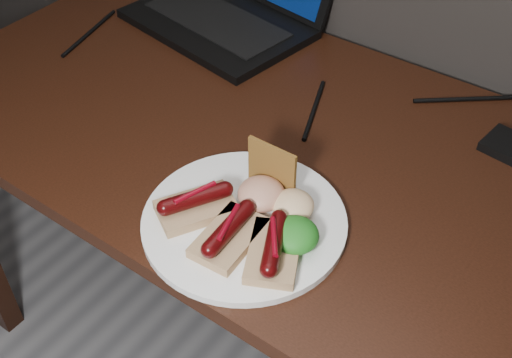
% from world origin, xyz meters
% --- Properties ---
extents(desk, '(1.40, 0.70, 0.75)m').
position_xyz_m(desk, '(0.00, 1.38, 0.66)').
color(desk, black).
rests_on(desk, ground).
extents(desk_cables, '(1.06, 0.42, 0.01)m').
position_xyz_m(desk_cables, '(0.01, 1.53, 0.75)').
color(desk_cables, black).
rests_on(desk_cables, desk).
extents(plate, '(0.39, 0.39, 0.01)m').
position_xyz_m(plate, '(0.07, 1.18, 0.76)').
color(plate, white).
rests_on(plate, desk).
extents(bread_sausage_left, '(0.12, 0.13, 0.04)m').
position_xyz_m(bread_sausage_left, '(0.01, 1.15, 0.78)').
color(bread_sausage_left, tan).
rests_on(bread_sausage_left, plate).
extents(bread_sausage_center, '(0.08, 0.12, 0.04)m').
position_xyz_m(bread_sausage_center, '(0.08, 1.13, 0.78)').
color(bread_sausage_center, tan).
rests_on(bread_sausage_center, plate).
extents(bread_sausage_right, '(0.11, 0.13, 0.04)m').
position_xyz_m(bread_sausage_right, '(0.15, 1.14, 0.78)').
color(bread_sausage_right, tan).
rests_on(bread_sausage_right, plate).
extents(crispbread, '(0.09, 0.01, 0.08)m').
position_xyz_m(crispbread, '(0.07, 1.26, 0.80)').
color(crispbread, olive).
rests_on(crispbread, plate).
extents(salad_greens, '(0.07, 0.07, 0.04)m').
position_xyz_m(salad_greens, '(0.16, 1.18, 0.78)').
color(salad_greens, '#1B5C12').
rests_on(salad_greens, plate).
extents(salsa_mound, '(0.07, 0.07, 0.04)m').
position_xyz_m(salsa_mound, '(0.07, 1.22, 0.78)').
color(salsa_mound, maroon).
rests_on(salsa_mound, plate).
extents(coleslaw_mound, '(0.06, 0.06, 0.04)m').
position_xyz_m(coleslaw_mound, '(0.13, 1.23, 0.78)').
color(coleslaw_mound, beige).
rests_on(coleslaw_mound, plate).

